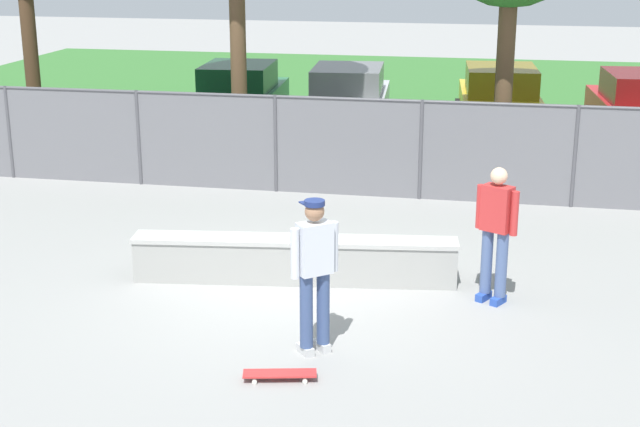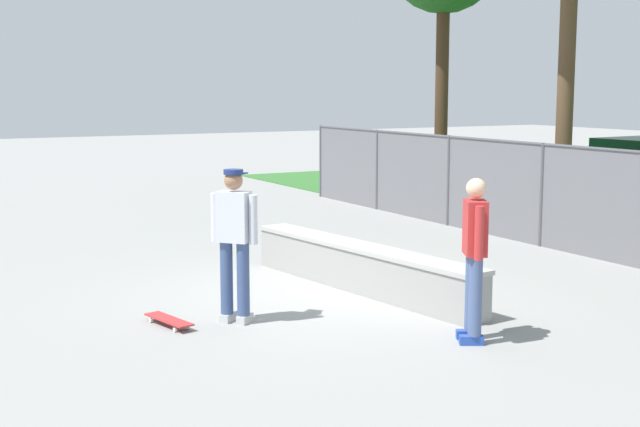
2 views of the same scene
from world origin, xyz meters
TOP-DOWN VIEW (x-y plane):
  - ground_plane at (0.00, 0.00)m, footprint 80.00×80.00m
  - concrete_ledge at (0.02, 0.52)m, footprint 4.53×1.05m
  - skateboarder at (0.75, -1.67)m, footprint 0.48×0.44m
  - skateboard at (0.52, -2.42)m, footprint 0.82×0.37m
  - chainlink_fence at (-0.00, 5.07)m, footprint 18.95×0.07m
  - bystander at (2.74, 0.31)m, footprint 0.54×0.41m

SIDE VIEW (x-z plane):
  - ground_plane at x=0.00m, z-range 0.00..0.00m
  - skateboard at x=0.52m, z-range 0.03..0.12m
  - concrete_ledge at x=0.02m, z-range 0.00..0.64m
  - chainlink_fence at x=0.00m, z-range 0.08..1.91m
  - bystander at x=2.74m, z-range 0.10..1.92m
  - skateboarder at x=0.75m, z-range 0.11..1.95m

